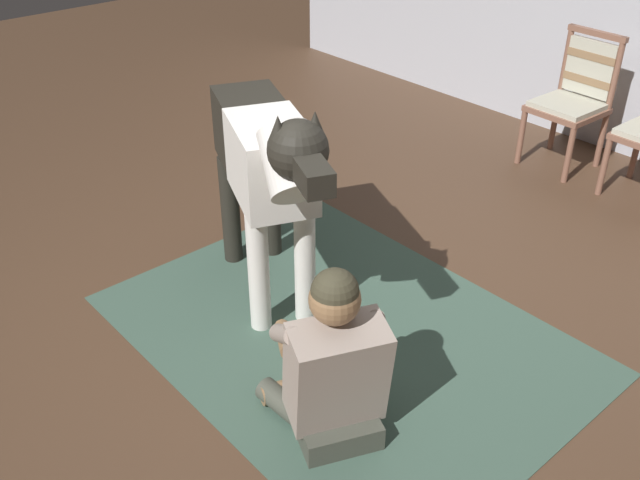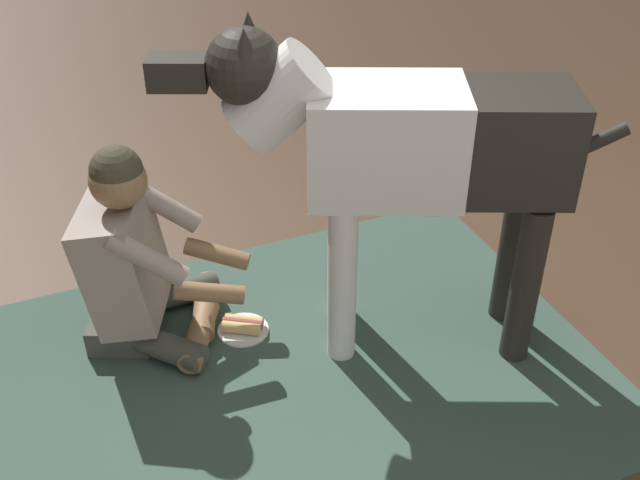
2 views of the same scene
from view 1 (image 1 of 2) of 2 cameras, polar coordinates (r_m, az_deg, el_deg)
ground_plane at (r=3.85m, az=-0.45°, el=-6.33°), size 14.31×14.31×0.00m
area_rug at (r=3.75m, az=1.86°, el=-7.46°), size 2.37×1.74×0.01m
dining_chair_left_of_pair at (r=5.63m, az=19.78°, el=10.94°), size 0.48×0.48×0.98m
person_sitting_on_floor at (r=3.04m, az=0.99°, el=-10.09°), size 0.71×0.62×0.84m
large_dog at (r=3.57m, az=-4.17°, el=6.09°), size 1.53×0.77×1.30m
hot_dog_on_plate at (r=3.53m, az=-1.15°, el=-9.94°), size 0.21×0.21×0.06m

